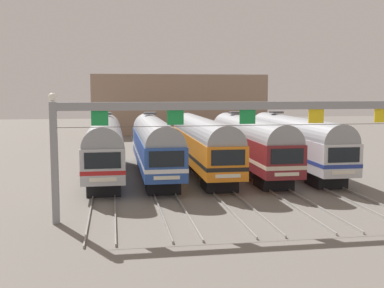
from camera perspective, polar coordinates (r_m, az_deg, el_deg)
name	(u,v)px	position (r m, az deg, el deg)	size (l,w,h in m)	color
ground_plane	(203,174)	(40.99, 1.30, -3.59)	(160.00, 160.00, 0.00)	slate
track_bed	(177,149)	(57.59, -1.80, -0.59)	(17.72, 70.00, 0.15)	gray
commuter_train_stainless	(105,145)	(39.93, -10.21, -0.06)	(2.88, 18.06, 5.05)	#B2B5BA
commuter_train_blue	(155,144)	(40.06, -4.40, 0.05)	(2.88, 18.06, 5.05)	#284C9E
commuter_train_orange	(203,143)	(40.60, 1.31, 0.15)	(2.88, 18.06, 4.77)	orange
commuter_train_maroon	(250,142)	(41.53, 6.81, 0.25)	(2.88, 18.06, 5.05)	maroon
commuter_train_silver	(295,141)	(42.83, 12.03, 0.34)	(2.88, 18.06, 5.05)	silver
catenary_gantry	(247,124)	(27.26, 6.53, 2.38)	(21.45, 0.44, 6.97)	gray
maintenance_building	(178,104)	(80.44, -1.71, 4.74)	(27.72, 10.00, 9.43)	gray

